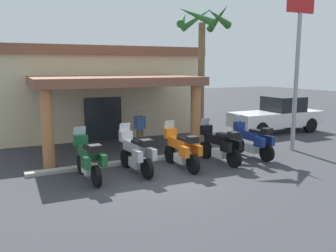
% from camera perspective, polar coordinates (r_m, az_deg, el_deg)
% --- Properties ---
extents(ground_plane, '(80.00, 80.00, 0.00)m').
position_cam_1_polar(ground_plane, '(11.76, -1.13, -8.18)').
color(ground_plane, '#38383D').
extents(motel_building, '(11.34, 10.33, 4.56)m').
position_cam_1_polar(motel_building, '(19.91, -12.30, 5.71)').
color(motel_building, beige).
rests_on(motel_building, ground_plane).
extents(motorcycle_green, '(0.72, 2.21, 1.61)m').
position_cam_1_polar(motorcycle_green, '(11.55, -12.66, -5.13)').
color(motorcycle_green, black).
rests_on(motorcycle_green, ground_plane).
extents(motorcycle_silver, '(0.74, 2.21, 1.61)m').
position_cam_1_polar(motorcycle_silver, '(12.06, -5.12, -4.32)').
color(motorcycle_silver, black).
rests_on(motorcycle_silver, ground_plane).
extents(motorcycle_orange, '(0.72, 2.21, 1.61)m').
position_cam_1_polar(motorcycle_orange, '(12.56, 2.16, -3.72)').
color(motorcycle_orange, black).
rests_on(motorcycle_orange, ground_plane).
extents(motorcycle_black, '(0.81, 2.21, 1.61)m').
position_cam_1_polar(motorcycle_black, '(13.41, 8.31, -2.96)').
color(motorcycle_black, black).
rests_on(motorcycle_black, ground_plane).
extents(motorcycle_blue, '(0.75, 2.21, 1.61)m').
position_cam_1_polar(motorcycle_blue, '(14.46, 13.42, -2.21)').
color(motorcycle_blue, black).
rests_on(motorcycle_blue, ground_plane).
extents(pedestrian, '(0.51, 0.32, 1.68)m').
position_cam_1_polar(pedestrian, '(15.59, -4.55, -0.11)').
color(pedestrian, brown).
rests_on(pedestrian, ground_plane).
extents(pickup_truck_white, '(5.23, 2.03, 1.95)m').
position_cam_1_polar(pickup_truck_white, '(20.34, 17.13, 1.66)').
color(pickup_truck_white, black).
rests_on(pickup_truck_white, ground_plane).
extents(palm_tree_near_portico, '(2.61, 2.70, 6.48)m').
position_cam_1_polar(palm_tree_near_portico, '(17.02, 5.47, 13.65)').
color(palm_tree_near_portico, brown).
rests_on(palm_tree_near_portico, ground_plane).
extents(roadside_sign, '(1.40, 0.18, 6.83)m').
position_cam_1_polar(roadside_sign, '(15.99, 20.17, 12.53)').
color(roadside_sign, '#99999E').
rests_on(roadside_sign, ground_plane).
extents(curb_strip, '(10.17, 0.36, 0.12)m').
position_cam_1_polar(curb_strip, '(13.96, -0.71, -5.05)').
color(curb_strip, '#ADA89E').
rests_on(curb_strip, ground_plane).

